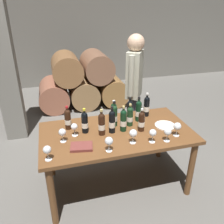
{
  "coord_description": "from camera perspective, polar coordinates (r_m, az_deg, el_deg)",
  "views": [
    {
      "loc": [
        -0.65,
        -2.17,
        2.08
      ],
      "look_at": [
        0.0,
        0.2,
        0.91
      ],
      "focal_mm": 37.08,
      "sensor_mm": 36.0,
      "label": 1
    }
  ],
  "objects": [
    {
      "name": "serving_plate",
      "position": [
        2.8,
        12.96,
        -3.25
      ],
      "size": [
        0.24,
        0.24,
        0.01
      ],
      "primitive_type": "cylinder",
      "color": "white",
      "rests_on": "dining_table"
    },
    {
      "name": "wine_glass_3",
      "position": [
        2.58,
        15.8,
        -3.51
      ],
      "size": [
        0.08,
        0.08,
        0.16
      ],
      "color": "white",
      "rests_on": "dining_table"
    },
    {
      "name": "wine_glass_6",
      "position": [
        2.2,
        -15.69,
        -9.05
      ],
      "size": [
        0.08,
        0.08,
        0.15
      ],
      "color": "white",
      "rests_on": "dining_table"
    },
    {
      "name": "wine_bottle_9",
      "position": [
        2.82,
        4.38,
        0.47
      ],
      "size": [
        0.07,
        0.07,
        0.3
      ],
      "color": "black",
      "rests_on": "dining_table"
    },
    {
      "name": "wine_bottle_4",
      "position": [
        2.95,
        8.52,
        1.45
      ],
      "size": [
        0.07,
        0.07,
        0.31
      ],
      "color": "black",
      "rests_on": "dining_table"
    },
    {
      "name": "wine_glass_7",
      "position": [
        2.37,
        5.25,
        -5.33
      ],
      "size": [
        0.08,
        0.08,
        0.16
      ],
      "color": "white",
      "rests_on": "dining_table"
    },
    {
      "name": "ground_plane",
      "position": [
        3.08,
        1.03,
        -17.1
      ],
      "size": [
        14.0,
        14.0,
        0.0
      ],
      "primitive_type": "plane",
      "color": "#66635E"
    },
    {
      "name": "wine_bottle_3",
      "position": [
        2.7,
        4.45,
        -1.02
      ],
      "size": [
        0.07,
        0.07,
        0.27
      ],
      "color": "#19381E",
      "rests_on": "dining_table"
    },
    {
      "name": "wine_bottle_10",
      "position": [
        2.67,
        -10.84,
        -1.69
      ],
      "size": [
        0.07,
        0.07,
        0.28
      ],
      "color": "black",
      "rests_on": "dining_table"
    },
    {
      "name": "dining_table",
      "position": [
        2.67,
        1.15,
        -6.47
      ],
      "size": [
        1.7,
        0.9,
        0.76
      ],
      "color": "brown",
      "rests_on": "ground_plane"
    },
    {
      "name": "cellar_back_wall",
      "position": [
        6.44,
        -10.04,
        19.11
      ],
      "size": [
        10.0,
        0.24,
        2.8
      ],
      "primitive_type": "cube",
      "color": "slate",
      "rests_on": "ground_plane"
    },
    {
      "name": "wine_bottle_6",
      "position": [
        2.81,
        6.56,
        0.34
      ],
      "size": [
        0.07,
        0.07,
        0.31
      ],
      "color": "black",
      "rests_on": "dining_table"
    },
    {
      "name": "wine_bottle_7",
      "position": [
        2.68,
        0.57,
        -0.84
      ],
      "size": [
        0.07,
        0.07,
        0.31
      ],
      "color": "#19381E",
      "rests_on": "dining_table"
    },
    {
      "name": "wine_glass_4",
      "position": [
        2.52,
        -9.29,
        -3.71
      ],
      "size": [
        0.07,
        0.07,
        0.15
      ],
      "color": "white",
      "rests_on": "dining_table"
    },
    {
      "name": "wine_bottle_11",
      "position": [
        2.79,
        0.43,
        -0.02
      ],
      "size": [
        0.07,
        0.07,
        0.27
      ],
      "color": "black",
      "rests_on": "dining_table"
    },
    {
      "name": "wine_bottle_5",
      "position": [
        2.54,
        -0.0,
        -2.33
      ],
      "size": [
        0.07,
        0.07,
        0.31
      ],
      "color": "black",
      "rests_on": "dining_table"
    },
    {
      "name": "wine_glass_2",
      "position": [
        2.44,
        -12.14,
        -5.01
      ],
      "size": [
        0.08,
        0.08,
        0.15
      ],
      "color": "white",
      "rests_on": "dining_table"
    },
    {
      "name": "sommelier_presenting",
      "position": [
        3.29,
        5.47,
        7.04
      ],
      "size": [
        0.32,
        0.43,
        1.72
      ],
      "color": "#383842",
      "rests_on": "ground_plane"
    },
    {
      "name": "wine_bottle_2",
      "position": [
        2.5,
        -2.57,
        -2.93
      ],
      "size": [
        0.07,
        0.07,
        0.3
      ],
      "color": "black",
      "rests_on": "dining_table"
    },
    {
      "name": "wine_bottle_0",
      "position": [
        2.58,
        2.79,
        -1.99
      ],
      "size": [
        0.07,
        0.07,
        0.3
      ],
      "color": "black",
      "rests_on": "dining_table"
    },
    {
      "name": "wine_glass_1",
      "position": [
        2.24,
        -0.76,
        -7.26
      ],
      "size": [
        0.08,
        0.08,
        0.16
      ],
      "color": "white",
      "rests_on": "dining_table"
    },
    {
      "name": "wine_bottle_8",
      "position": [
        2.6,
        7.28,
        -2.24
      ],
      "size": [
        0.07,
        0.07,
        0.27
      ],
      "color": "black",
      "rests_on": "dining_table"
    },
    {
      "name": "stone_pillar",
      "position": [
        3.9,
        -25.16,
        11.62
      ],
      "size": [
        0.32,
        0.32,
        2.6
      ],
      "primitive_type": "cube",
      "color": "slate",
      "rests_on": "ground_plane"
    },
    {
      "name": "wine_bottle_1",
      "position": [
        2.56,
        -6.73,
        -2.51
      ],
      "size": [
        0.07,
        0.07,
        0.29
      ],
      "color": "black",
      "rests_on": "dining_table"
    },
    {
      "name": "wine_glass_0",
      "position": [
        2.41,
        10.02,
        -5.17
      ],
      "size": [
        0.08,
        0.08,
        0.15
      ],
      "color": "white",
      "rests_on": "dining_table"
    },
    {
      "name": "barrel_stack",
      "position": [
        5.06,
        -7.28,
        7.33
      ],
      "size": [
        1.86,
        0.9,
        1.15
      ],
      "color": "#975B44",
      "rests_on": "ground_plane"
    },
    {
      "name": "tasting_notebook",
      "position": [
        2.36,
        -7.51,
        -8.46
      ],
      "size": [
        0.24,
        0.2,
        0.03
      ],
      "primitive_type": "cube",
      "rotation": [
        0.0,
        0.0,
        -0.17
      ],
      "color": "brown",
      "rests_on": "dining_table"
    },
    {
      "name": "wine_glass_5",
      "position": [
        2.46,
        13.57,
        -4.84
      ],
      "size": [
        0.08,
        0.08,
        0.15
      ],
      "color": "white",
      "rests_on": "dining_table"
    }
  ]
}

